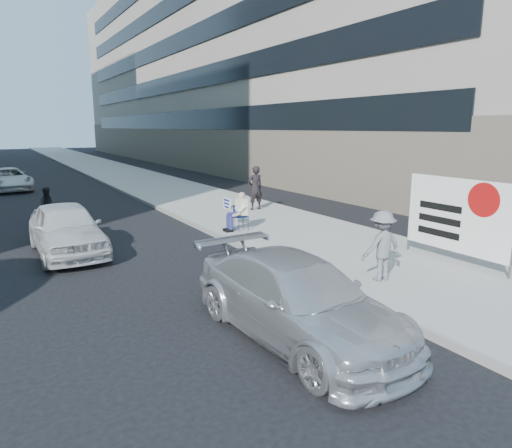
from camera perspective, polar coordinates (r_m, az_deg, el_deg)
ground at (r=10.08m, az=0.78°, el=-8.96°), size 160.00×160.00×0.00m
near_sidewalk at (r=29.64m, az=-12.72°, el=4.87°), size 5.00×120.00×0.15m
near_building at (r=46.09m, az=-1.77°, el=19.97°), size 14.00×70.00×20.00m
seated_protester at (r=15.51m, az=-2.31°, el=1.84°), size 0.83×1.12×1.31m
jogger at (r=10.79m, az=15.44°, el=-2.63°), size 1.07×0.65×1.62m
pedestrian_woman at (r=19.44m, az=-0.10°, el=4.54°), size 0.69×0.46×1.86m
protest_banner at (r=12.71m, az=23.84°, el=0.98°), size 0.08×3.06×2.20m
parked_sedan at (r=8.02m, az=5.17°, el=-9.33°), size 2.14×4.88×1.40m
white_sedan_near at (r=14.24m, az=-22.63°, el=-0.54°), size 1.85×4.40×1.49m
white_sedan_far at (r=30.24m, az=-28.56°, el=4.94°), size 2.60×4.86×1.30m
motorcycle at (r=18.80m, az=-24.48°, el=1.83°), size 0.73×2.05×1.42m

